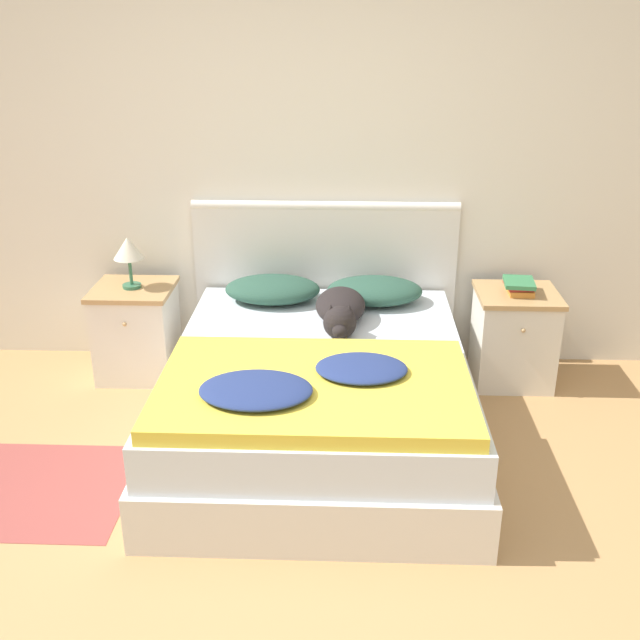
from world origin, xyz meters
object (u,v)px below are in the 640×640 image
object	(u,v)px
bed	(319,397)
book_stack	(519,286)
nightstand_right	(513,337)
nightstand_left	(137,331)
pillow_right	(375,291)
pillow_left	(273,289)
table_lamp	(128,250)
dog	(341,309)

from	to	relation	value
bed	book_stack	bearing A→B (deg)	31.84
bed	nightstand_right	size ratio (longest dim) A/B	3.35
nightstand_left	pillow_right	distance (m)	1.46
pillow_left	book_stack	distance (m)	1.44
nightstand_left	nightstand_right	bearing A→B (deg)	0.00
pillow_right	book_stack	bearing A→B (deg)	-0.67
nightstand_left	pillow_left	size ratio (longest dim) A/B	1.02
pillow_left	book_stack	world-z (taller)	book_stack
bed	book_stack	distance (m)	1.39
nightstand_left	pillow_left	distance (m)	0.88
bed	pillow_right	xyz separation A→B (m)	(0.30, 0.71, 0.33)
pillow_left	table_lamp	distance (m)	0.87
table_lamp	dog	bearing A→B (deg)	-14.46
book_stack	table_lamp	xyz separation A→B (m)	(-2.27, 0.01, 0.19)
table_lamp	book_stack	bearing A→B (deg)	-0.15
pillow_left	dog	bearing A→B (deg)	-38.64
bed	pillow_right	size ratio (longest dim) A/B	3.41
nightstand_left	pillow_right	size ratio (longest dim) A/B	1.02
table_lamp	pillow_right	bearing A→B (deg)	0.16
nightstand_right	table_lamp	size ratio (longest dim) A/B	1.84
pillow_left	dog	size ratio (longest dim) A/B	0.86
nightstand_right	dog	distance (m)	1.12
bed	nightstand_right	world-z (taller)	nightstand_right
nightstand_right	book_stack	world-z (taller)	book_stack
nightstand_right	dog	size ratio (longest dim) A/B	0.88
bed	pillow_right	distance (m)	0.84
bed	nightstand_right	distance (m)	1.34
pillow_right	book_stack	world-z (taller)	book_stack
bed	dog	bearing A→B (deg)	75.00
dog	nightstand_left	bearing A→B (deg)	165.36
pillow_right	dog	world-z (taller)	dog
book_stack	dog	bearing A→B (deg)	-163.05
bed	nightstand_left	world-z (taller)	nightstand_left
bed	nightstand_right	xyz separation A→B (m)	(1.14, 0.72, 0.04)
pillow_right	table_lamp	bearing A→B (deg)	-179.84
dog	table_lamp	size ratio (longest dim) A/B	2.11
dog	table_lamp	bearing A→B (deg)	165.54
nightstand_left	book_stack	bearing A→B (deg)	-0.26
pillow_left	table_lamp	world-z (taller)	table_lamp
bed	pillow_right	world-z (taller)	pillow_right
pillow_left	table_lamp	xyz separation A→B (m)	(-0.84, -0.00, 0.23)
book_stack	pillow_left	bearing A→B (deg)	179.61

